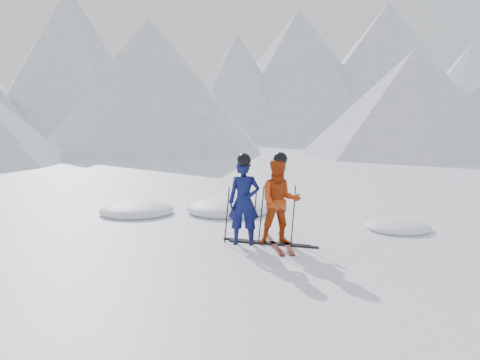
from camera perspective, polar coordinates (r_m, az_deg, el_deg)
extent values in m
plane|color=white|center=(10.31, 9.60, -6.25)|extent=(160.00, 160.00, 0.00)
cone|color=#B2BCD1|center=(50.93, -18.36, 12.14)|extent=(23.96, 23.96, 14.35)
cone|color=#B2BCD1|center=(60.93, -10.51, 10.34)|extent=(17.69, 17.69, 11.93)
cone|color=#B2BCD1|center=(53.68, -0.32, 10.34)|extent=(19.63, 19.63, 10.85)
cone|color=#B2BCD1|center=(57.92, 6.53, 11.69)|extent=(23.31, 23.31, 14.15)
cone|color=#B2BCD1|center=(59.91, 16.13, 11.66)|extent=(28.94, 28.94, 14.88)
cone|color=silver|center=(65.20, 24.36, 9.10)|extent=(24.45, 24.45, 10.76)
cone|color=#B2BCD1|center=(33.20, 18.83, 8.23)|extent=(14.00, 14.00, 6.50)
cone|color=#B2BCD1|center=(35.60, -10.05, 10.41)|extent=(16.00, 16.00, 9.00)
imported|color=#0C1249|center=(9.40, 0.45, -2.48)|extent=(0.66, 0.51, 1.59)
imported|color=#B73B0E|center=(9.42, 4.51, -2.42)|extent=(0.82, 0.66, 1.62)
cylinder|color=black|center=(9.56, -1.48, -3.95)|extent=(0.11, 0.08, 1.06)
cylinder|color=black|center=(9.73, 1.67, -3.74)|extent=(0.11, 0.07, 1.06)
cylinder|color=black|center=(9.64, 2.42, -3.81)|extent=(0.11, 0.09, 1.08)
cylinder|color=black|center=(9.68, 6.03, -3.80)|extent=(0.11, 0.08, 1.08)
cube|color=black|center=(9.55, 3.75, -7.14)|extent=(0.14, 1.70, 0.03)
cube|color=black|center=(9.61, 5.16, -7.07)|extent=(0.26, 1.70, 0.03)
cube|color=black|center=(9.65, 2.95, -6.99)|extent=(1.53, 0.89, 0.03)
cube|color=black|center=(9.53, 3.73, -7.18)|extent=(1.56, 0.84, 0.03)
ellipsoid|color=white|center=(12.76, -11.50, -3.72)|extent=(1.81, 1.81, 0.40)
ellipsoid|color=white|center=(11.26, 17.33, -5.34)|extent=(1.35, 1.35, 0.30)
ellipsoid|color=white|center=(12.69, -1.24, -3.64)|extent=(2.11, 2.11, 0.46)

